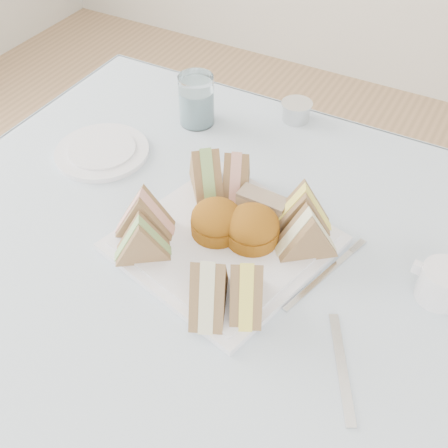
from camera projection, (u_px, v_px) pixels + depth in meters
The scene contains 20 objects.
table at pixel (193, 382), 1.17m from camera, with size 0.90×0.90×0.74m, color brown.
tablecloth at pixel (185, 263), 0.91m from camera, with size 1.02×1.02×0.01m, color silver.
serving_plate at pixel (224, 243), 0.92m from camera, with size 0.30×0.30×0.01m, color white.
sandwich_fl_a at pixel (143, 212), 0.91m from camera, with size 0.10×0.05×0.09m, color #9F754E, non-canonical shape.
sandwich_fl_b at pixel (141, 237), 0.87m from camera, with size 0.09×0.04×0.08m, color #9F754E, non-canonical shape.
sandwich_fr_a at pixel (246, 284), 0.80m from camera, with size 0.10×0.05×0.09m, color #9F754E, non-canonical shape.
sandwich_fr_b at pixel (208, 284), 0.79m from camera, with size 0.10×0.05×0.09m, color #9F754E, non-canonical shape.
sandwich_bl_a at pixel (206, 170), 0.98m from camera, with size 0.10×0.05×0.09m, color #9F754E, non-canonical shape.
sandwich_bl_b at pixel (237, 171), 0.98m from camera, with size 0.09×0.04×0.08m, color #9F754E, non-canonical shape.
sandwich_br_a at pixel (308, 231), 0.87m from camera, with size 0.10×0.05×0.09m, color #9F754E, non-canonical shape.
sandwich_br_b at pixel (303, 208), 0.91m from camera, with size 0.10×0.05×0.09m, color #9F754E, non-canonical shape.
scone_left at pixel (217, 220), 0.91m from camera, with size 0.09×0.09×0.06m, color #A26311.
scone_right at pixel (252, 227), 0.90m from camera, with size 0.09×0.09×0.06m, color #A26311.
pastry_slice at pixel (263, 205), 0.95m from camera, with size 0.09×0.03×0.04m, color tan.
side_plate at pixel (102, 152), 1.10m from camera, with size 0.18×0.18×0.01m, color white.
water_glass at pixel (196, 100), 1.15m from camera, with size 0.07×0.07×0.11m, color white.
tea_strainer at pixel (296, 112), 1.18m from camera, with size 0.07×0.07×0.04m, color silver.
knife at pixel (342, 367), 0.76m from camera, with size 0.01×0.17×0.00m, color silver.
fork at pixel (319, 280), 0.87m from camera, with size 0.01×0.17×0.00m, color silver.
creamer_jug at pixel (441, 284), 0.83m from camera, with size 0.07×0.07×0.06m, color white.
Camera 1 is at (0.35, -0.50, 1.42)m, focal length 45.00 mm.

